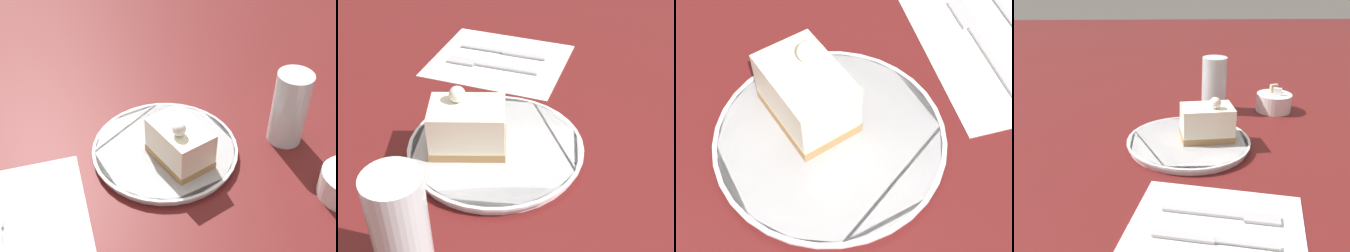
# 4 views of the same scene
# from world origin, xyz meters

# --- Properties ---
(ground_plane) EXTENTS (4.00, 4.00, 0.00)m
(ground_plane) POSITION_xyz_m (0.00, 0.00, 0.00)
(ground_plane) COLOR #5B1919
(plate) EXTENTS (0.25, 0.25, 0.01)m
(plate) POSITION_xyz_m (0.02, -0.03, 0.01)
(plate) COLOR white
(plate) RESTS_ON ground_plane
(cake_slice) EXTENTS (0.08, 0.11, 0.09)m
(cake_slice) POSITION_xyz_m (0.02, 0.01, 0.05)
(cake_slice) COLOR #9E7547
(cake_slice) RESTS_ON plate
(napkin) EXTENTS (0.26, 0.28, 0.00)m
(napkin) POSITION_xyz_m (0.29, 0.00, 0.00)
(napkin) COLOR white
(napkin) RESTS_ON ground_plane
(fork) EXTENTS (0.05, 0.17, 0.00)m
(fork) POSITION_xyz_m (0.27, 0.03, 0.01)
(fork) COLOR #B2B2B7
(fork) RESTS_ON napkin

